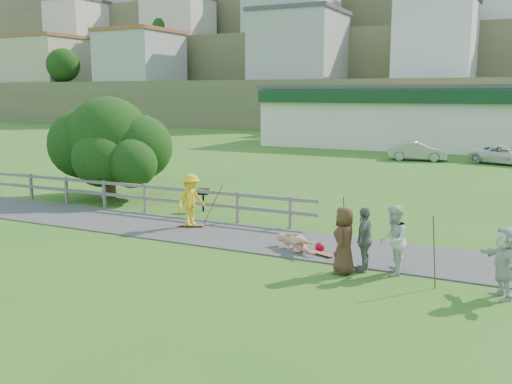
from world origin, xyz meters
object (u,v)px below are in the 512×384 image
Objects in this scene: spectator_d at (504,262)px; bbq at (203,200)px; car_silver at (418,151)px; skater_fallen at (296,242)px; spectator_c at (344,241)px; spectator_a at (393,240)px; tree at (109,161)px; skater_rider at (191,203)px; car_white at (506,155)px; spectator_b at (364,239)px.

spectator_d is 12.00m from bbq.
bbq is at bearing 159.28° from car_silver.
spectator_d is (5.51, -1.40, 0.53)m from skater_fallen.
spectator_a is at bearing 113.60° from spectator_c.
skater_fallen is 2.29m from spectator_c.
tree is at bearing -120.48° from spectator_a.
skater_rider is 0.40× the size of car_white.
spectator_c reaches higher than spectator_b.
bbq is at bearing -125.14° from spectator_c.
car_silver reaches higher than car_white.
spectator_d is (3.70, -0.12, -0.04)m from spectator_c.
skater_rider is at bearing -81.88° from bbq.
car_silver is (-2.97, 25.56, -0.23)m from spectator_c.
car_silver is (-3.37, 25.14, -0.21)m from spectator_b.
spectator_a is 25.39m from car_white.
skater_rider reaches higher than bbq.
spectator_a is 1.99× the size of bbq.
spectator_c is 1.04× the size of spectator_d.
skater_rider is 1.07× the size of spectator_d.
spectator_c reaches higher than skater_fallen.
spectator_d reaches higher than bbq.
spectator_c is at bearing -44.20° from spectator_b.
spectator_c is at bearing -93.48° from skater_fallen.
spectator_a is 9.41m from bbq.
spectator_c is 3.70m from spectator_d.
car_white is at bearing -96.17° from car_silver.
tree is at bearing -113.19° from spectator_b.
spectator_a is 1.05× the size of spectator_b.
skater_fallen is 24.32m from car_silver.
spectator_c is 0.30× the size of tree.
skater_fallen is at bearing -111.79° from spectator_b.
tree is at bearing 145.78° from car_silver.
spectator_a reaches higher than bbq.
spectator_b is at bearing 178.43° from car_silver.
spectator_c is 0.45× the size of car_silver.
tree is (-12.67, 5.21, 0.76)m from spectator_b.
tree is 5.28m from bbq.
spectator_a is at bearing -131.46° from spectator_d.
skater_rider is at bearing -132.73° from spectator_d.
tree reaches higher than bbq.
spectator_a is at bearing -86.97° from skater_rider.
bbq is (-10.86, 5.08, -0.38)m from spectator_d.
tree is at bearing 162.26° from car_white.
spectator_d reaches higher than skater_fallen.
tree is (-13.38, 5.14, 0.72)m from spectator_a.
car_silver is at bearing -173.20° from spectator_b.
spectator_c reaches higher than car_white.
skater_rider reaches higher than spectator_c.
bbq is at bearing -7.59° from tree.
spectator_d is at bearing 67.07° from spectator_a.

